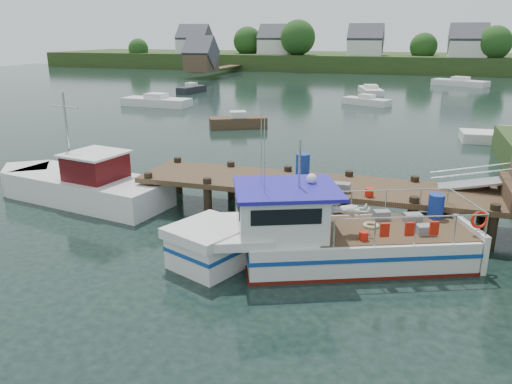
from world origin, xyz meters
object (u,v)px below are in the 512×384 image
(moored_b, at_px, (366,101))
(dock, at_px, (478,173))
(work_boat, at_px, (81,184))
(moored_far, at_px, (460,82))
(lobster_boat, at_px, (319,237))
(moored_a, at_px, (156,101))
(moored_e, at_px, (191,89))
(moored_rowboat, at_px, (238,122))
(moored_d, at_px, (371,90))

(moored_b, bearing_deg, dock, -87.71)
(work_boat, distance_m, moored_far, 59.22)
(work_boat, bearing_deg, lobster_boat, -5.29)
(moored_a, relative_size, moored_e, 1.52)
(moored_rowboat, relative_size, moored_far, 0.60)
(moored_a, xyz_separation_m, moored_d, (18.90, 17.02, -0.08))
(lobster_boat, xyz_separation_m, moored_a, (-21.42, 29.52, -0.39))
(lobster_boat, distance_m, moored_d, 46.60)
(moored_a, xyz_separation_m, moored_b, (19.39, 6.94, -0.07))
(work_boat, bearing_deg, moored_e, 117.97)
(moored_b, distance_m, moored_d, 10.09)
(dock, relative_size, moored_b, 3.33)
(dock, distance_m, lobster_boat, 6.30)
(work_boat, xyz_separation_m, moored_b, (8.71, 33.47, -0.33))
(lobster_boat, height_order, moored_e, lobster_boat)
(moored_rowboat, distance_m, moored_a, 14.18)
(moored_d, bearing_deg, lobster_boat, -72.12)
(moored_d, bearing_deg, moored_a, -123.22)
(moored_b, bearing_deg, lobster_boat, -96.27)
(moored_a, bearing_deg, moored_e, 120.14)
(moored_rowboat, distance_m, moored_d, 26.56)
(moored_a, relative_size, moored_d, 1.08)
(lobster_boat, height_order, work_boat, lobster_boat)
(moored_far, bearing_deg, lobster_boat, -85.28)
(lobster_boat, relative_size, moored_d, 1.48)
(lobster_boat, relative_size, moored_far, 1.26)
(lobster_boat, bearing_deg, moored_rowboat, 92.98)
(dock, xyz_separation_m, moored_rowboat, (-14.78, 17.14, -1.78))
(moored_far, xyz_separation_m, moored_d, (-10.65, -12.58, -0.07))
(moored_far, distance_m, moored_d, 16.48)
(moored_a, bearing_deg, dock, -21.57)
(dock, bearing_deg, work_boat, -176.55)
(dock, bearing_deg, moored_a, 135.61)
(work_boat, distance_m, moored_d, 44.33)
(work_boat, xyz_separation_m, moored_far, (18.88, 56.13, -0.27))
(moored_a, bearing_deg, moored_rowboat, -13.82)
(dock, relative_size, moored_rowboat, 3.74)
(work_boat, bearing_deg, moored_b, 85.63)
(moored_d, xyz_separation_m, moored_e, (-20.36, -5.65, 0.06))
(moored_rowboat, bearing_deg, lobster_boat, -61.58)
(moored_d, distance_m, moored_e, 21.13)
(moored_far, bearing_deg, moored_b, -101.60)
(work_boat, height_order, moored_b, work_boat)
(work_boat, distance_m, moored_a, 28.60)
(moored_rowboat, height_order, moored_b, moored_rowboat)
(moored_d, bearing_deg, moored_e, -149.69)
(dock, height_order, moored_far, dock)
(work_boat, xyz_separation_m, moored_d, (8.23, 43.55, -0.35))
(moored_far, bearing_deg, moored_rowboat, -102.97)
(moored_d, bearing_deg, moored_b, -72.45)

